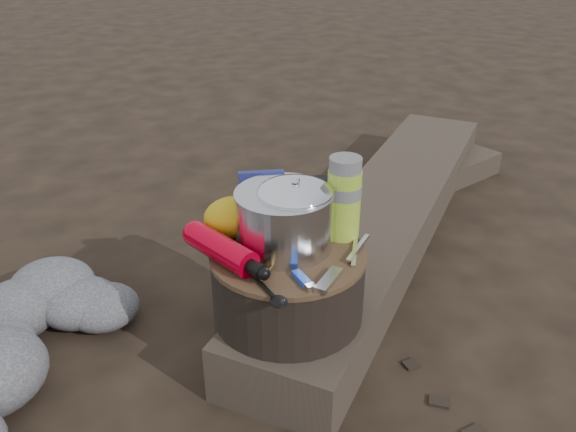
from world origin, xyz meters
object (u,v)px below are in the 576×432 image
object	(u,v)px
camping_pot	(295,215)
thermos	(344,198)
stump	(288,310)
fuel_bottle	(221,249)
travel_mug	(321,204)
log_main	(385,218)

from	to	relation	value
camping_pot	thermos	bearing A→B (deg)	9.72
camping_pot	stump	bearing A→B (deg)	-140.10
fuel_bottle	camping_pot	bearing A→B (deg)	-23.74
fuel_bottle	thermos	distance (m)	0.35
thermos	travel_mug	xyz separation A→B (m)	(-0.04, 0.07, -0.05)
log_main	fuel_bottle	xyz separation A→B (m)	(-0.74, -0.59, 0.32)
stump	travel_mug	xyz separation A→B (m)	(0.13, 0.12, 0.25)
stump	log_main	world-z (taller)	stump
log_main	fuel_bottle	distance (m)	1.00
stump	log_main	bearing A→B (deg)	46.54
log_main	travel_mug	xyz separation A→B (m)	(-0.44, -0.48, 0.35)
stump	log_main	size ratio (longest dim) A/B	0.19
camping_pot	fuel_bottle	bearing A→B (deg)	-175.46
stump	thermos	size ratio (longest dim) A/B	1.81
stump	thermos	world-z (taller)	thermos
log_main	camping_pot	world-z (taller)	camping_pot
stump	thermos	xyz separation A→B (m)	(0.17, 0.04, 0.30)
stump	thermos	bearing A→B (deg)	15.05
stump	log_main	xyz separation A→B (m)	(0.57, 0.60, -0.10)
travel_mug	thermos	bearing A→B (deg)	-61.44
camping_pot	thermos	world-z (taller)	thermos
camping_pot	fuel_bottle	world-z (taller)	camping_pot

